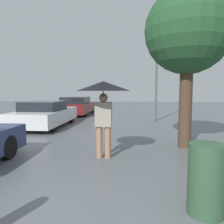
{
  "coord_description": "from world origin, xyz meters",
  "views": [
    {
      "loc": [
        0.57,
        -1.54,
        1.61
      ],
      "look_at": [
        0.09,
        3.54,
        1.11
      ],
      "focal_mm": 35.0,
      "sensor_mm": 36.0,
      "label": 1
    }
  ],
  "objects": [
    {
      "name": "street_lamp",
      "position": [
        1.78,
        10.1,
        2.95
      ],
      "size": [
        0.31,
        0.31,
        4.58
      ],
      "color": "#515456",
      "rests_on": "ground_plane"
    },
    {
      "name": "pedestrian",
      "position": [
        -0.12,
        3.54,
        1.55
      ],
      "size": [
        1.27,
        1.27,
        1.83
      ],
      "color": "#9E7051",
      "rests_on": "ground_plane"
    },
    {
      "name": "parked_car_middle",
      "position": [
        -3.35,
        7.88,
        0.55
      ],
      "size": [
        1.82,
        4.07,
        1.14
      ],
      "color": "silver",
      "rests_on": "ground_plane"
    },
    {
      "name": "trash_bin",
      "position": [
        1.53,
        1.29,
        0.47
      ],
      "size": [
        0.47,
        0.47,
        0.94
      ],
      "color": "#2D4C33",
      "rests_on": "ground_plane"
    },
    {
      "name": "tree",
      "position": [
        2.05,
        4.78,
        3.19
      ],
      "size": [
        2.36,
        2.36,
        4.42
      ],
      "color": "#473323",
      "rests_on": "ground_plane"
    },
    {
      "name": "parked_car_farthest",
      "position": [
        -3.22,
        12.82,
        0.57
      ],
      "size": [
        1.89,
        4.11,
        1.19
      ],
      "color": "maroon",
      "rests_on": "ground_plane"
    }
  ]
}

